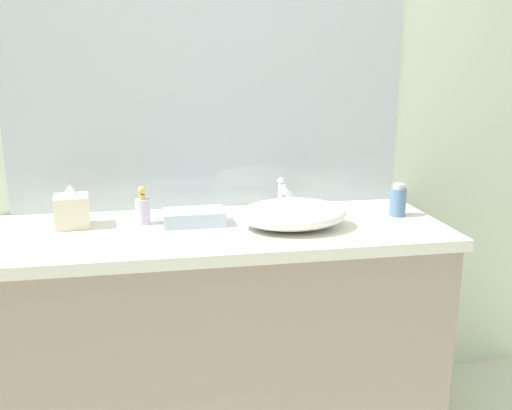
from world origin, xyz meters
TOP-DOWN VIEW (x-y plane):
  - bathroom_wall_rear at (0.00, 0.73)m, footprint 6.00×0.06m
  - vanity_counter at (0.00, 0.39)m, footprint 1.61×0.59m
  - wall_mirror_panel at (0.00, 0.69)m, footprint 1.54×0.01m
  - sink_basin at (0.25, 0.34)m, footprint 0.39×0.28m
  - faucet at (0.25, 0.50)m, footprint 0.03×0.14m
  - soap_dispenser at (-0.27, 0.48)m, footprint 0.05×0.05m
  - lotion_bottle at (0.68, 0.42)m, footprint 0.06×0.06m
  - tissue_box at (-0.51, 0.49)m, footprint 0.13×0.13m
  - folded_hand_towel at (-0.09, 0.44)m, footprint 0.22×0.13m

SIDE VIEW (x-z plane):
  - vanity_counter at x=0.00m, z-range 0.00..0.85m
  - folded_hand_towel at x=-0.09m, z-range 0.84..0.90m
  - sink_basin at x=0.25m, z-range 0.84..0.94m
  - soap_dispenser at x=-0.27m, z-range 0.83..0.97m
  - lotion_bottle at x=0.68m, z-range 0.84..0.96m
  - tissue_box at x=-0.51m, z-range 0.83..0.99m
  - faucet at x=0.25m, z-range 0.85..1.00m
  - bathroom_wall_rear at x=0.00m, z-range 0.00..2.60m
  - wall_mirror_panel at x=0.00m, z-range 0.84..2.04m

